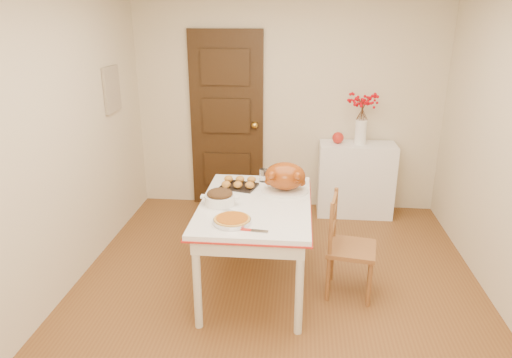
# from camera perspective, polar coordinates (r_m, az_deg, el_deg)

# --- Properties ---
(floor) EXTENTS (3.50, 4.00, 0.00)m
(floor) POSITION_cam_1_polar(r_m,az_deg,el_deg) (3.93, 2.53, -14.37)
(floor) COLOR brown
(floor) RESTS_ON ground
(wall_back) EXTENTS (3.50, 0.00, 2.50)m
(wall_back) POSITION_cam_1_polar(r_m,az_deg,el_deg) (5.34, 3.91, 9.42)
(wall_back) COLOR beige
(wall_back) RESTS_ON ground
(wall_front) EXTENTS (3.50, 0.00, 2.50)m
(wall_front) POSITION_cam_1_polar(r_m,az_deg,el_deg) (1.58, -0.86, -17.36)
(wall_front) COLOR beige
(wall_front) RESTS_ON ground
(wall_left) EXTENTS (0.00, 4.00, 2.50)m
(wall_left) POSITION_cam_1_polar(r_m,az_deg,el_deg) (3.88, -23.97, 3.81)
(wall_left) COLOR beige
(wall_left) RESTS_ON ground
(door_back) EXTENTS (0.85, 0.06, 2.06)m
(door_back) POSITION_cam_1_polar(r_m,az_deg,el_deg) (5.42, -3.63, 7.20)
(door_back) COLOR black
(door_back) RESTS_ON ground
(photo_board) EXTENTS (0.03, 0.35, 0.45)m
(photo_board) POSITION_cam_1_polar(r_m,az_deg,el_deg) (4.88, -17.46, 10.58)
(photo_board) COLOR beige
(photo_board) RESTS_ON ground
(sideboard) EXTENTS (0.84, 0.38, 0.84)m
(sideboard) POSITION_cam_1_polar(r_m,az_deg,el_deg) (5.38, 12.25, -0.06)
(sideboard) COLOR white
(sideboard) RESTS_ON floor
(kitchen_table) EXTENTS (0.90, 1.31, 0.78)m
(kitchen_table) POSITION_cam_1_polar(r_m,az_deg,el_deg) (3.85, -0.07, -8.28)
(kitchen_table) COLOR white
(kitchen_table) RESTS_ON floor
(chair_oak) EXTENTS (0.44, 0.44, 0.86)m
(chair_oak) POSITION_cam_1_polar(r_m,az_deg,el_deg) (3.84, 11.80, -8.18)
(chair_oak) COLOR brown
(chair_oak) RESTS_ON floor
(berry_vase) EXTENTS (0.29, 0.29, 0.57)m
(berry_vase) POSITION_cam_1_polar(r_m,az_deg,el_deg) (5.19, 12.98, 7.29)
(berry_vase) COLOR white
(berry_vase) RESTS_ON sideboard
(apple) EXTENTS (0.13, 0.13, 0.13)m
(apple) POSITION_cam_1_polar(r_m,az_deg,el_deg) (5.21, 10.14, 5.06)
(apple) COLOR #B12117
(apple) RESTS_ON sideboard
(turkey_platter) EXTENTS (0.44, 0.38, 0.26)m
(turkey_platter) POSITION_cam_1_polar(r_m,az_deg,el_deg) (3.86, 3.64, 0.17)
(turkey_platter) COLOR #A03A11
(turkey_platter) RESTS_ON kitchen_table
(pumpkin_pie) EXTENTS (0.34, 0.34, 0.06)m
(pumpkin_pie) POSITION_cam_1_polar(r_m,az_deg,el_deg) (3.32, -2.98, -5.06)
(pumpkin_pie) COLOR #A25010
(pumpkin_pie) RESTS_ON kitchen_table
(stuffing_dish) EXTENTS (0.37, 0.32, 0.12)m
(stuffing_dish) POSITION_cam_1_polar(r_m,az_deg,el_deg) (3.64, -4.50, -2.27)
(stuffing_dish) COLOR #462B15
(stuffing_dish) RESTS_ON kitchen_table
(rolls_tray) EXTENTS (0.34, 0.30, 0.08)m
(rolls_tray) POSITION_cam_1_polar(r_m,az_deg,el_deg) (3.99, -2.13, -0.49)
(rolls_tray) COLOR orange
(rolls_tray) RESTS_ON kitchen_table
(pie_server) EXTENTS (0.24, 0.09, 0.01)m
(pie_server) POSITION_cam_1_polar(r_m,az_deg,el_deg) (3.21, -0.52, -6.37)
(pie_server) COLOR silver
(pie_server) RESTS_ON kitchen_table
(carving_knife) EXTENTS (0.24, 0.16, 0.01)m
(carving_knife) POSITION_cam_1_polar(r_m,az_deg,el_deg) (3.54, -3.65, -3.82)
(carving_knife) COLOR silver
(carving_knife) RESTS_ON kitchen_table
(drinking_glass) EXTENTS (0.08, 0.08, 0.12)m
(drinking_glass) POSITION_cam_1_polar(r_m,az_deg,el_deg) (4.12, 0.91, 0.47)
(drinking_glass) COLOR white
(drinking_glass) RESTS_ON kitchen_table
(shaker_pair) EXTENTS (0.11, 0.07, 0.10)m
(shaker_pair) POSITION_cam_1_polar(r_m,az_deg,el_deg) (4.09, 5.43, 0.12)
(shaker_pair) COLOR white
(shaker_pair) RESTS_ON kitchen_table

